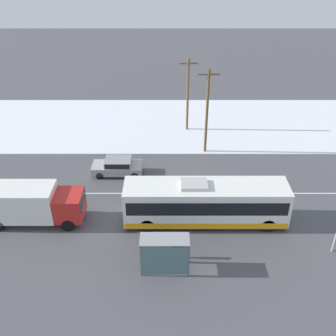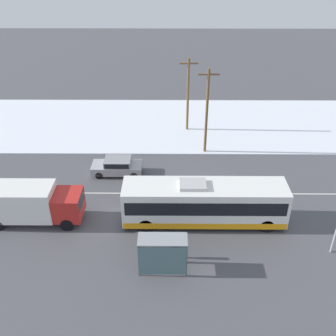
{
  "view_description": "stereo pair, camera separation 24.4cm",
  "coord_description": "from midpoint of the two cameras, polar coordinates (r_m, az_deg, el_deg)",
  "views": [
    {
      "loc": [
        -2.38,
        -25.31,
        17.76
      ],
      "look_at": [
        -2.33,
        1.54,
        1.4
      ],
      "focal_mm": 42.0,
      "sensor_mm": 36.0,
      "label": 1
    },
    {
      "loc": [
        -2.14,
        -25.31,
        17.76
      ],
      "look_at": [
        -2.33,
        1.54,
        1.4
      ],
      "focal_mm": 42.0,
      "sensor_mm": 36.0,
      "label": 2
    }
  ],
  "objects": [
    {
      "name": "ground_plane",
      "position": [
        31.0,
        4.09,
        -3.69
      ],
      "size": [
        120.0,
        120.0,
        0.0
      ],
      "primitive_type": "plane",
      "color": "#4C4C51"
    },
    {
      "name": "sedan_car",
      "position": [
        33.21,
        -7.62,
        0.31
      ],
      "size": [
        4.18,
        1.8,
        1.43
      ],
      "rotation": [
        0.0,
        0.0,
        3.14
      ],
      "color": "#9E9EA3",
      "rests_on": "ground_plane"
    },
    {
      "name": "bus_shelter",
      "position": [
        23.43,
        -0.88,
        -12.0
      ],
      "size": [
        2.91,
        1.2,
        2.4
      ],
      "color": "gray",
      "rests_on": "ground_plane"
    },
    {
      "name": "box_truck",
      "position": [
        28.96,
        -20.11,
        -4.81
      ],
      "size": [
        7.41,
        2.3,
        2.83
      ],
      "color": "silver",
      "rests_on": "ground_plane"
    },
    {
      "name": "lane_marking_center",
      "position": [
        31.0,
        4.09,
        -3.69
      ],
      "size": [
        60.0,
        0.12,
        0.0
      ],
      "color": "silver",
      "rests_on": "ground_plane"
    },
    {
      "name": "utility_pole_roadside",
      "position": [
        34.94,
        5.37,
        8.27
      ],
      "size": [
        1.8,
        0.24,
        7.91
      ],
      "color": "brown",
      "rests_on": "ground_plane"
    },
    {
      "name": "city_bus",
      "position": [
        27.4,
        5.11,
        -5.02
      ],
      "size": [
        11.24,
        2.57,
        3.2
      ],
      "color": "white",
      "rests_on": "ground_plane"
    },
    {
      "name": "snow_lot",
      "position": [
        42.07,
        2.99,
        6.43
      ],
      "size": [
        80.0,
        13.26,
        0.12
      ],
      "color": "silver",
      "rests_on": "ground_plane"
    },
    {
      "name": "pedestrian_at_stop",
      "position": [
        24.77,
        1.18,
        -11.16
      ],
      "size": [
        0.6,
        0.27,
        1.67
      ],
      "color": "#23232D",
      "rests_on": "ground_plane"
    },
    {
      "name": "utility_pole_snowlot",
      "position": [
        39.29,
        2.59,
        10.67
      ],
      "size": [
        1.8,
        0.24,
        7.44
      ],
      "color": "brown",
      "rests_on": "ground_plane"
    }
  ]
}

